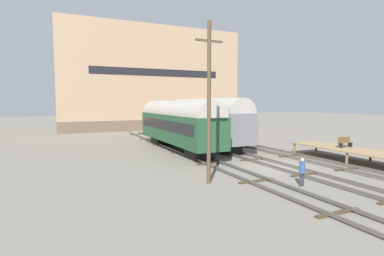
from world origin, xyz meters
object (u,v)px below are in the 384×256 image
(train_car_green, at_px, (177,122))
(person_worker, at_px, (302,169))
(train_car_grey, at_px, (205,119))
(bench, at_px, (345,142))
(utility_pole, at_px, (209,101))

(train_car_green, relative_size, person_worker, 9.45)
(train_car_grey, height_order, bench, train_car_grey)
(train_car_grey, relative_size, train_car_green, 0.97)
(bench, height_order, utility_pole, utility_pole)
(train_car_grey, xyz_separation_m, train_car_green, (-4.15, -1.68, -0.14))
(train_car_green, xyz_separation_m, person_worker, (1.84, -15.56, -1.92))
(train_car_grey, xyz_separation_m, person_worker, (-2.31, -17.24, -2.06))
(train_car_grey, height_order, utility_pole, utility_pole)
(person_worker, distance_m, utility_pole, 6.90)
(train_car_green, bearing_deg, utility_pole, -103.07)
(train_car_green, bearing_deg, train_car_grey, 22.03)
(train_car_grey, relative_size, person_worker, 9.18)
(train_car_green, height_order, utility_pole, utility_pole)
(bench, xyz_separation_m, person_worker, (-9.74, -4.88, -0.53))
(utility_pole, bearing_deg, train_car_green, 76.93)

